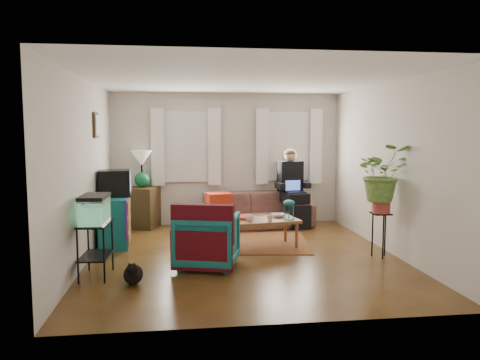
{
  "coord_description": "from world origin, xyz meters",
  "views": [
    {
      "loc": [
        -0.91,
        -6.76,
        1.86
      ],
      "look_at": [
        0.0,
        0.4,
        1.1
      ],
      "focal_mm": 35.0,
      "sensor_mm": 36.0,
      "label": 1
    }
  ],
  "objects": [
    {
      "name": "wall_back",
      "position": [
        0.0,
        2.5,
        1.3
      ],
      "size": [
        4.5,
        0.01,
        2.6
      ],
      "primitive_type": "cube",
      "color": "silver",
      "rests_on": "floor"
    },
    {
      "name": "ceiling",
      "position": [
        0.0,
        0.0,
        2.6
      ],
      "size": [
        4.5,
        5.0,
        0.01
      ],
      "primitive_type": "cube",
      "color": "white",
      "rests_on": "wall_back"
    },
    {
      "name": "wall_left",
      "position": [
        -2.25,
        0.0,
        1.3
      ],
      "size": [
        0.01,
        5.0,
        2.6
      ],
      "primitive_type": "cube",
      "color": "silver",
      "rests_on": "floor"
    },
    {
      "name": "aquarium_stand",
      "position": [
        -2.0,
        -0.75,
        0.35
      ],
      "size": [
        0.37,
        0.64,
        0.7
      ],
      "primitive_type": "cube",
      "rotation": [
        0.0,
        0.0,
        -0.04
      ],
      "color": "black",
      "rests_on": "floor"
    },
    {
      "name": "cup_a",
      "position": [
        0.15,
        0.33,
        0.51
      ],
      "size": [
        0.14,
        0.14,
        0.1
      ],
      "primitive_type": "imported",
      "rotation": [
        0.0,
        0.0,
        0.17
      ],
      "color": "white",
      "rests_on": "coffee_table"
    },
    {
      "name": "crt_tv",
      "position": [
        -1.98,
        1.0,
        1.01
      ],
      "size": [
        0.51,
        0.47,
        0.43
      ],
      "primitive_type": "cube",
      "rotation": [
        0.0,
        0.0,
        0.06
      ],
      "color": "black",
      "rests_on": "dresser"
    },
    {
      "name": "black_cat",
      "position": [
        -1.5,
        -1.12,
        0.15
      ],
      "size": [
        0.24,
        0.36,
        0.3
      ],
      "primitive_type": "ellipsoid",
      "rotation": [
        0.0,
        0.0,
        0.02
      ],
      "color": "black",
      "rests_on": "floor"
    },
    {
      "name": "dresser",
      "position": [
        -1.99,
        0.91,
        0.4
      ],
      "size": [
        0.5,
        0.91,
        0.8
      ],
      "primitive_type": "cube",
      "rotation": [
        0.0,
        0.0,
        0.06
      ],
      "color": "#115C6B",
      "rests_on": "floor"
    },
    {
      "name": "birdcage",
      "position": [
        0.78,
        0.39,
        0.62
      ],
      "size": [
        0.21,
        0.21,
        0.32
      ],
      "primitive_type": null,
      "rotation": [
        0.0,
        0.0,
        0.17
      ],
      "color": "#115B6B",
      "rests_on": "coffee_table"
    },
    {
      "name": "floor",
      "position": [
        0.0,
        0.0,
        0.0
      ],
      "size": [
        4.5,
        5.0,
        0.01
      ],
      "primitive_type": "cube",
      "color": "#4F2B14",
      "rests_on": "ground"
    },
    {
      "name": "seated_person",
      "position": [
        1.27,
        2.18,
        0.69
      ],
      "size": [
        0.68,
        0.79,
        1.37
      ],
      "primitive_type": null,
      "rotation": [
        0.0,
        0.0,
        0.16
      ],
      "color": "black",
      "rests_on": "sofa"
    },
    {
      "name": "window_right",
      "position": [
        1.25,
        2.48,
        1.55
      ],
      "size": [
        1.08,
        0.04,
        1.38
      ],
      "primitive_type": "cube",
      "color": "white",
      "rests_on": "wall_back"
    },
    {
      "name": "bowl",
      "position": [
        0.66,
        0.63,
        0.49
      ],
      "size": [
        0.25,
        0.25,
        0.05
      ],
      "primitive_type": "imported",
      "rotation": [
        0.0,
        0.0,
        0.17
      ],
      "color": "white",
      "rests_on": "coffee_table"
    },
    {
      "name": "picture_frame",
      "position": [
        -2.21,
        0.85,
        1.95
      ],
      "size": [
        0.04,
        0.32,
        0.4
      ],
      "primitive_type": "cube",
      "color": "#3D2616",
      "rests_on": "wall_left"
    },
    {
      "name": "plant_stand",
      "position": [
        1.99,
        -0.32,
        0.33
      ],
      "size": [
        0.29,
        0.29,
        0.66
      ],
      "primitive_type": "cube",
      "rotation": [
        0.0,
        0.0,
        -0.04
      ],
      "color": "black",
      "rests_on": "floor"
    },
    {
      "name": "window_left",
      "position": [
        -0.8,
        2.48,
        1.55
      ],
      "size": [
        1.08,
        0.04,
        1.38
      ],
      "primitive_type": "cube",
      "color": "white",
      "rests_on": "wall_back"
    },
    {
      "name": "aquarium",
      "position": [
        -2.0,
        -0.75,
        0.88
      ],
      "size": [
        0.34,
        0.58,
        0.37
      ],
      "primitive_type": "cube",
      "rotation": [
        0.0,
        0.0,
        -0.04
      ],
      "color": "#7FD899",
      "rests_on": "aquarium_stand"
    },
    {
      "name": "table_lamp",
      "position": [
        -1.65,
        2.3,
        1.12
      ],
      "size": [
        0.51,
        0.51,
        0.72
      ],
      "primitive_type": null,
      "rotation": [
        0.0,
        0.0,
        -0.33
      ],
      "color": "white",
      "rests_on": "side_table"
    },
    {
      "name": "coffee_table",
      "position": [
        0.38,
        0.48,
        0.23
      ],
      "size": [
        1.19,
        0.78,
        0.46
      ],
      "primitive_type": "cube",
      "rotation": [
        0.0,
        0.0,
        0.17
      ],
      "color": "brown",
      "rests_on": "floor"
    },
    {
      "name": "area_rug",
      "position": [
        0.17,
        0.81,
        0.01
      ],
      "size": [
        2.18,
        1.83,
        0.01
      ],
      "primitive_type": "cube",
      "rotation": [
        0.0,
        0.0,
        -0.12
      ],
      "color": "brown",
      "rests_on": "floor"
    },
    {
      "name": "curtains_right",
      "position": [
        1.25,
        2.4,
        1.55
      ],
      "size": [
        1.36,
        0.06,
        1.5
      ],
      "primitive_type": "cube",
      "color": "white",
      "rests_on": "wall_back"
    },
    {
      "name": "cup_b",
      "position": [
        0.46,
        0.31,
        0.51
      ],
      "size": [
        0.12,
        0.12,
        0.09
      ],
      "primitive_type": "imported",
      "rotation": [
        0.0,
        0.0,
        0.17
      ],
      "color": "beige",
      "rests_on": "coffee_table"
    },
    {
      "name": "sofa",
      "position": [
        0.45,
        2.05,
        0.45
      ],
      "size": [
        2.41,
        1.25,
        0.9
      ],
      "primitive_type": "imported",
      "rotation": [
        0.0,
        0.0,
        0.16
      ],
      "color": "brown",
      "rests_on": "floor"
    },
    {
      "name": "potted_plant",
      "position": [
        1.99,
        -0.32,
        1.12
      ],
      "size": [
        0.78,
        0.68,
        0.84
      ],
      "primitive_type": "imported",
      "rotation": [
        0.0,
        0.0,
        -0.04
      ],
      "color": "#599947",
      "rests_on": "plant_stand"
    },
    {
      "name": "armchair",
      "position": [
        -0.56,
        -0.48,
        0.41
      ],
      "size": [
        0.96,
        0.92,
        0.81
      ],
      "primitive_type": "imported",
      "rotation": [
        0.0,
        0.0,
        2.87
      ],
      "color": "#126C6F",
      "rests_on": "floor"
    },
    {
      "name": "curtains_left",
      "position": [
        -0.8,
        2.4,
        1.55
      ],
      "size": [
        1.36,
        0.06,
        1.5
      ],
      "primitive_type": "cube",
      "color": "white",
      "rests_on": "wall_back"
    },
    {
      "name": "serape_throw",
      "position": [
        -0.64,
        -0.79,
        0.58
      ],
      "size": [
        0.84,
        0.4,
        0.67
      ],
      "primitive_type": "cube",
      "rotation": [
        0.0,
        0.0,
        -0.27
      ],
      "color": "#9E0A0A",
      "rests_on": "armchair"
    },
    {
      "name": "wall_front",
      "position": [
        0.0,
        -2.5,
        1.3
      ],
      "size": [
        4.5,
        0.01,
        2.6
      ],
      "primitive_type": "cube",
      "color": "silver",
      "rests_on": "floor"
    },
    {
      "name": "side_table",
      "position": [
        -1.65,
        2.3,
        0.39
      ],
      "size": [
        0.68,
        0.68,
        0.78
      ],
      "primitive_type": "cube",
      "rotation": [
        0.0,
        0.0,
        -0.33
      ],
      "color": "#3B2316",
      "rests_on": "floor"
    },
    {
      "name": "snack_tray",
      "position": [
        0.06,
        0.57,
        0.48
      ],
      "size": [
        0.39,
        0.39,
        0.04
      ],
      "primitive_type": "cylinder",
      "rotation": [
        0.0,
        0.0,
        0.17
      ],
      "color": "#B21414",
      "rests_on": "coffee_table"
    },
    {
      "name": "wall_right",
      "position": [
        2.25,
        0.0,
        1.3
      ],
      "size": [
        0.01,
        5.0,
        2.6
      ],
      "primitive_type": "cube",
      "color": "silver",
      "rests_on": "floor"
    }
  ]
}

